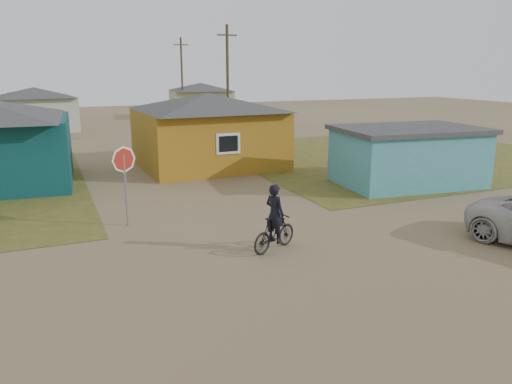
% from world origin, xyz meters
% --- Properties ---
extents(ground, '(120.00, 120.00, 0.00)m').
position_xyz_m(ground, '(0.00, 0.00, 0.00)').
color(ground, olive).
extents(grass_ne, '(20.00, 18.00, 0.00)m').
position_xyz_m(grass_ne, '(14.00, 13.00, 0.01)').
color(grass_ne, brown).
rests_on(grass_ne, ground).
extents(house_yellow, '(7.72, 6.76, 3.90)m').
position_xyz_m(house_yellow, '(2.50, 14.00, 2.00)').
color(house_yellow, '#9E6A18').
rests_on(house_yellow, ground).
extents(shed_turquoise, '(6.71, 4.93, 2.60)m').
position_xyz_m(shed_turquoise, '(9.50, 6.50, 1.31)').
color(shed_turquoise, teal).
rests_on(shed_turquoise, ground).
extents(house_pale_west, '(7.04, 6.15, 3.60)m').
position_xyz_m(house_pale_west, '(-6.00, 34.00, 1.86)').
color(house_pale_west, '#AAB59C').
rests_on(house_pale_west, ground).
extents(house_beige_east, '(6.95, 6.05, 3.60)m').
position_xyz_m(house_beige_east, '(10.00, 40.00, 1.86)').
color(house_beige_east, tan).
rests_on(house_beige_east, ground).
extents(utility_pole_near, '(1.40, 0.20, 8.00)m').
position_xyz_m(utility_pole_near, '(6.50, 22.00, 4.14)').
color(utility_pole_near, '#473B2A').
rests_on(utility_pole_near, ground).
extents(utility_pole_far, '(1.40, 0.20, 8.00)m').
position_xyz_m(utility_pole_far, '(7.50, 38.00, 4.14)').
color(utility_pole_far, '#473B2A').
rests_on(utility_pole_far, ground).
extents(stop_sign, '(0.89, 0.07, 2.71)m').
position_xyz_m(stop_sign, '(-3.23, 5.18, 1.97)').
color(stop_sign, gray).
rests_on(stop_sign, ground).
extents(cyclist, '(1.80, 1.17, 1.98)m').
position_xyz_m(cyclist, '(0.34, 1.14, 0.72)').
color(cyclist, black).
rests_on(cyclist, ground).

